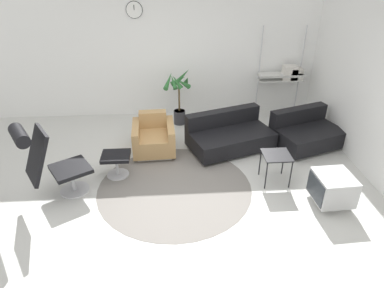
# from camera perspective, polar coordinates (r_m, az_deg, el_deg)

# --- Properties ---
(ground_plane) EXTENTS (12.00, 12.00, 0.00)m
(ground_plane) POSITION_cam_1_polar(r_m,az_deg,el_deg) (5.51, -1.21, -6.49)
(ground_plane) COLOR silver
(wall_back) EXTENTS (12.00, 0.09, 2.80)m
(wall_back) POSITION_cam_1_polar(r_m,az_deg,el_deg) (7.47, -2.45, 15.19)
(wall_back) COLOR white
(wall_back) RESTS_ON ground_plane
(round_rug) EXTENTS (2.40, 2.40, 0.01)m
(round_rug) POSITION_cam_1_polar(r_m,az_deg,el_deg) (5.41, -2.90, -7.24)
(round_rug) COLOR slate
(round_rug) RESTS_ON ground_plane
(lounge_chair) EXTENTS (1.03, 0.90, 1.23)m
(lounge_chair) POSITION_cam_1_polar(r_m,az_deg,el_deg) (5.23, -23.15, -2.05)
(lounge_chair) COLOR #BCBCC1
(lounge_chair) RESTS_ON ground_plane
(ottoman) EXTENTS (0.45, 0.39, 0.39)m
(ottoman) POSITION_cam_1_polar(r_m,az_deg,el_deg) (5.67, -12.51, -2.65)
(ottoman) COLOR #BCBCC1
(ottoman) RESTS_ON ground_plane
(armchair_red) EXTENTS (0.78, 0.82, 0.68)m
(armchair_red) POSITION_cam_1_polar(r_m,az_deg,el_deg) (6.27, -6.39, 0.93)
(armchair_red) COLOR silver
(armchair_red) RESTS_ON ground_plane
(couch_low) EXTENTS (1.69, 1.30, 0.65)m
(couch_low) POSITION_cam_1_polar(r_m,az_deg,el_deg) (6.41, 6.19, 1.34)
(couch_low) COLOR black
(couch_low) RESTS_ON ground_plane
(couch_second) EXTENTS (1.41, 1.21, 0.65)m
(couch_second) POSITION_cam_1_polar(r_m,az_deg,el_deg) (6.82, 18.44, 1.72)
(couch_second) COLOR black
(couch_second) RESTS_ON ground_plane
(side_table) EXTENTS (0.42, 0.42, 0.49)m
(side_table) POSITION_cam_1_polar(r_m,az_deg,el_deg) (5.47, 13.89, -2.24)
(side_table) COLOR black
(side_table) RESTS_ON ground_plane
(crt_television) EXTENTS (0.55, 0.57, 0.48)m
(crt_television) POSITION_cam_1_polar(r_m,az_deg,el_deg) (5.35, 22.31, -6.92)
(crt_television) COLOR #B7B7B7
(crt_television) RESTS_ON ground_plane
(potted_plant) EXTENTS (0.59, 0.57, 1.20)m
(potted_plant) POSITION_cam_1_polar(r_m,az_deg,el_deg) (7.16, -2.21, 8.01)
(potted_plant) COLOR #333338
(potted_plant) RESTS_ON ground_plane
(shelf_unit) EXTENTS (0.96, 0.28, 1.93)m
(shelf_unit) POSITION_cam_1_polar(r_m,az_deg,el_deg) (7.74, 15.69, 11.14)
(shelf_unit) COLOR #BCBCC1
(shelf_unit) RESTS_ON ground_plane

